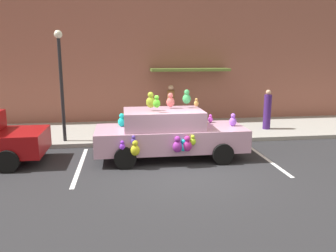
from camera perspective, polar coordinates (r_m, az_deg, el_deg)
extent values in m
plane|color=#262628|center=(9.48, 3.19, -7.87)|extent=(60.00, 60.00, 0.00)
cube|color=gray|center=(14.21, -0.65, -0.78)|extent=(24.00, 4.00, 0.15)
cube|color=brown|center=(15.99, -1.67, 11.94)|extent=(24.00, 0.30, 6.40)
cube|color=#5A722D|center=(15.67, 3.68, 9.54)|extent=(3.60, 1.10, 0.12)
cube|color=silver|center=(11.19, 16.11, -5.19)|extent=(0.12, 3.60, 0.01)
cube|color=silver|center=(10.34, -14.68, -6.53)|extent=(0.12, 3.60, 0.01)
cube|color=#BE8EA9|center=(10.63, 0.44, -2.02)|extent=(4.67, 1.77, 0.68)
cube|color=#BE8EA9|center=(10.47, -0.82, 1.23)|extent=(2.43, 1.56, 0.56)
cylinder|color=black|center=(11.84, 6.77, -2.26)|extent=(0.64, 0.22, 0.64)
cylinder|color=black|center=(10.19, 9.28, -4.69)|extent=(0.64, 0.22, 0.64)
cylinder|color=black|center=(11.46, -7.39, -2.75)|extent=(0.64, 0.22, 0.64)
cylinder|color=black|center=(9.76, -7.28, -5.38)|extent=(0.64, 0.22, 0.64)
ellipsoid|color=#4A3399|center=(9.57, -5.85, -2.68)|extent=(0.16, 0.13, 0.19)
sphere|color=#4A3399|center=(9.53, -5.86, -1.90)|extent=(0.10, 0.10, 0.10)
ellipsoid|color=#42B15D|center=(10.80, 3.19, 4.61)|extent=(0.27, 0.22, 0.32)
sphere|color=#42B15D|center=(10.77, 3.20, 5.76)|extent=(0.17, 0.17, 0.17)
ellipsoid|color=gold|center=(9.59, -5.59, -4.14)|extent=(0.26, 0.22, 0.31)
sphere|color=gold|center=(9.54, -5.61, -2.90)|extent=(0.17, 0.17, 0.17)
ellipsoid|color=#8730DC|center=(9.60, -7.75, -3.54)|extent=(0.16, 0.13, 0.19)
sphere|color=#8730DC|center=(9.56, -7.77, -2.78)|extent=(0.10, 0.10, 0.10)
ellipsoid|color=#A82885|center=(9.74, 3.27, -3.43)|extent=(0.27, 0.22, 0.32)
sphere|color=#A82885|center=(9.68, 3.29, -2.18)|extent=(0.17, 0.17, 0.17)
ellipsoid|color=#19C0D5|center=(9.75, 2.63, -3.62)|extent=(0.21, 0.17, 0.24)
sphere|color=#19C0D5|center=(9.71, 2.64, -2.67)|extent=(0.13, 0.13, 0.13)
ellipsoid|color=#82D21C|center=(9.98, -4.96, -0.24)|extent=(0.22, 0.18, 0.25)
sphere|color=#82D21C|center=(9.94, -4.98, 0.75)|extent=(0.14, 0.14, 0.14)
ellipsoid|color=#8DA324|center=(10.24, -2.96, 4.03)|extent=(0.28, 0.23, 0.33)
sphere|color=#8DA324|center=(10.21, -2.97, 5.31)|extent=(0.18, 0.18, 0.18)
ellipsoid|color=#D4615D|center=(10.70, 0.43, 4.07)|extent=(0.26, 0.22, 0.31)
sphere|color=#D4615D|center=(10.67, 0.43, 5.21)|extent=(0.17, 0.17, 0.17)
ellipsoid|color=#EA50ED|center=(11.41, 7.20, 1.09)|extent=(0.16, 0.13, 0.19)
sphere|color=#EA50ED|center=(11.39, 7.21, 1.73)|extent=(0.10, 0.10, 0.10)
ellipsoid|color=gold|center=(11.17, 4.83, 3.83)|extent=(0.16, 0.13, 0.19)
sphere|color=gold|center=(11.15, 4.84, 4.49)|extent=(0.10, 0.10, 0.10)
ellipsoid|color=gold|center=(10.33, 6.05, 0.27)|extent=(0.25, 0.20, 0.29)
sphere|color=gold|center=(10.29, 6.08, 1.37)|extent=(0.16, 0.16, 0.16)
ellipsoid|color=#A35CEC|center=(10.94, 10.95, 0.73)|extent=(0.24, 0.19, 0.28)
sphere|color=#A35CEC|center=(10.90, 10.99, 1.73)|extent=(0.15, 0.15, 0.15)
ellipsoid|color=#1BDEC9|center=(10.73, -7.84, 0.67)|extent=(0.25, 0.20, 0.29)
sphere|color=#1BDEC9|center=(10.70, -7.87, 1.72)|extent=(0.16, 0.16, 0.16)
ellipsoid|color=#4C6BE4|center=(11.06, -6.90, 0.90)|extent=(0.21, 0.17, 0.24)
sphere|color=#4C6BE4|center=(11.03, -6.93, 1.76)|extent=(0.13, 0.13, 0.13)
ellipsoid|color=#4DC128|center=(11.03, -7.59, 0.87)|extent=(0.21, 0.17, 0.25)
sphere|color=#4DC128|center=(11.00, -7.61, 1.76)|extent=(0.14, 0.14, 0.14)
ellipsoid|color=#A8D725|center=(9.78, 4.23, -2.68)|extent=(0.18, 0.15, 0.21)
sphere|color=#A8D725|center=(9.74, 4.24, -1.85)|extent=(0.11, 0.11, 0.11)
ellipsoid|color=#5CDA2D|center=(9.90, -1.94, 3.85)|extent=(0.21, 0.18, 0.25)
sphere|color=#5CDA2D|center=(9.88, -1.94, 4.86)|extent=(0.14, 0.14, 0.14)
ellipsoid|color=#8A2892|center=(9.69, 1.61, -3.55)|extent=(0.28, 0.23, 0.33)
sphere|color=#8A2892|center=(9.63, 1.62, -2.24)|extent=(0.18, 0.18, 0.18)
cylinder|color=black|center=(11.98, -23.13, -2.99)|extent=(0.64, 0.22, 0.64)
cylinder|color=black|center=(10.39, -25.56, -5.42)|extent=(0.64, 0.22, 0.64)
ellipsoid|color=pink|center=(12.64, -5.48, -1.15)|extent=(0.33, 0.27, 0.41)
sphere|color=pink|center=(12.58, -5.51, 0.14)|extent=(0.23, 0.23, 0.23)
sphere|color=pink|center=(12.56, -5.89, 0.49)|extent=(0.10, 0.10, 0.10)
sphere|color=pink|center=(12.56, -5.15, 0.51)|extent=(0.10, 0.10, 0.10)
cylinder|color=black|center=(12.49, -17.56, 5.64)|extent=(0.12, 0.12, 3.61)
sphere|color=#EAEACC|center=(12.44, -18.15, 14.58)|extent=(0.28, 0.28, 0.28)
cylinder|color=brown|center=(15.44, 0.50, 3.34)|extent=(0.33, 0.33, 1.49)
sphere|color=tan|center=(15.33, 0.50, 6.53)|extent=(0.24, 0.24, 0.24)
cylinder|color=#3B1C63|center=(14.66, 16.49, 2.30)|extent=(0.31, 0.31, 1.44)
sphere|color=tan|center=(14.55, 16.68, 5.51)|extent=(0.21, 0.21, 0.21)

